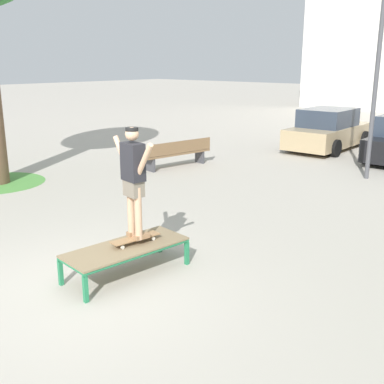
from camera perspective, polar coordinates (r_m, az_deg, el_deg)
The scene contains 7 objects.
ground_plane at distance 7.13m, azimuth -12.69°, elevation -11.21°, with size 120.00×120.00×0.00m, color #B2AA9E.
skate_box at distance 7.28m, azimuth -7.93°, elevation -6.81°, with size 0.94×1.97×0.46m.
skateboard at distance 7.33m, azimuth -6.82°, elevation -5.58°, with size 0.32×0.82×0.09m.
skater at distance 7.04m, azimuth -7.07°, elevation 2.00°, with size 1.00×0.33×1.69m.
car_tan at distance 18.33m, azimuth 16.10°, elevation 7.13°, with size 2.03×4.25×1.50m.
park_bench at distance 14.56m, azimuth -1.79°, elevation 4.73°, with size 0.79×2.44×0.83m.
light_post at distance 13.76m, azimuth 21.78°, elevation 17.20°, with size 0.36×0.36×5.83m.
Camera 1 is at (5.28, -3.61, 3.16)m, focal length 44.28 mm.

